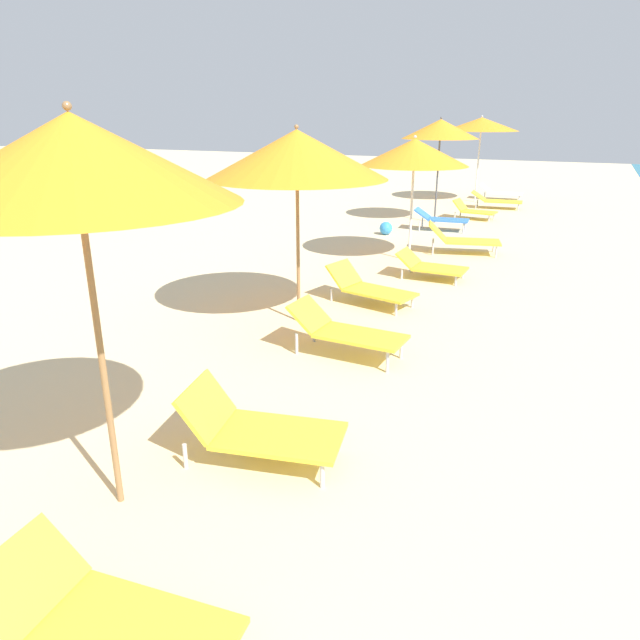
# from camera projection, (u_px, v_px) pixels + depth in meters

# --- Properties ---
(umbrella_third) EXTENTS (2.18, 2.18, 3.00)m
(umbrella_third) POSITION_uv_depth(u_px,v_px,m) (74.00, 159.00, 3.77)
(umbrella_third) COLOR olive
(umbrella_third) RESTS_ON ground
(lounger_third_shoreside) EXTENTS (1.49, 0.94, 0.67)m
(lounger_third_shoreside) POSITION_uv_depth(u_px,v_px,m) (258.00, 427.00, 5.12)
(lounger_third_shoreside) COLOR yellow
(lounger_third_shoreside) RESTS_ON ground
(lounger_third_inland) EXTENTS (1.48, 0.79, 0.61)m
(lounger_third_inland) POSITION_uv_depth(u_px,v_px,m) (99.00, 622.00, 3.19)
(lounger_third_inland) COLOR yellow
(lounger_third_inland) RESTS_ON ground
(umbrella_fourth) EXTENTS (2.50, 2.50, 2.78)m
(umbrella_fourth) POSITION_uv_depth(u_px,v_px,m) (297.00, 154.00, 7.86)
(umbrella_fourth) COLOR olive
(umbrella_fourth) RESTS_ON ground
(lounger_fourth_shoreside) EXTENTS (1.54, 0.92, 0.60)m
(lounger_fourth_shoreside) POSITION_uv_depth(u_px,v_px,m) (369.00, 287.00, 9.38)
(lounger_fourth_shoreside) COLOR yellow
(lounger_fourth_shoreside) RESTS_ON ground
(lounger_fourth_inland) EXTENTS (1.51, 0.66, 0.65)m
(lounger_fourth_inland) POSITION_uv_depth(u_px,v_px,m) (345.00, 330.00, 7.33)
(lounger_fourth_inland) COLOR yellow
(lounger_fourth_inland) RESTS_ON ground
(umbrella_fifth) EXTENTS (2.16, 2.16, 2.51)m
(umbrella_fifth) POSITION_uv_depth(u_px,v_px,m) (414.00, 152.00, 11.49)
(umbrella_fifth) COLOR silver
(umbrella_fifth) RESTS_ON ground
(lounger_fifth_shoreside) EXTENTS (1.66, 0.99, 0.66)m
(lounger_fifth_shoreside) POSITION_uv_depth(u_px,v_px,m) (462.00, 239.00, 12.73)
(lounger_fifth_shoreside) COLOR yellow
(lounger_fifth_shoreside) RESTS_ON ground
(lounger_fifth_inland) EXTENTS (1.27, 0.68, 0.49)m
(lounger_fifth_inland) POSITION_uv_depth(u_px,v_px,m) (431.00, 266.00, 10.82)
(lounger_fifth_inland) COLOR yellow
(lounger_fifth_inland) RESTS_ON ground
(umbrella_sixth) EXTENTS (2.07, 2.07, 2.83)m
(umbrella_sixth) POSITION_uv_depth(u_px,v_px,m) (441.00, 129.00, 15.62)
(umbrella_sixth) COLOR #4C4C51
(umbrella_sixth) RESTS_ON ground
(lounger_sixth_shoreside) EXTENTS (1.27, 0.73, 0.55)m
(lounger_sixth_shoreside) POSITION_uv_depth(u_px,v_px,m) (474.00, 210.00, 16.89)
(lounger_sixth_shoreside) COLOR yellow
(lounger_sixth_shoreside) RESTS_ON ground
(lounger_sixth_inland) EXTENTS (1.44, 0.70, 0.57)m
(lounger_sixth_inland) POSITION_uv_depth(u_px,v_px,m) (441.00, 218.00, 15.21)
(lounger_sixth_inland) COLOR blue
(lounger_sixth_inland) RESTS_ON ground
(umbrella_farthest) EXTENTS (2.47, 2.47, 2.85)m
(umbrella_farthest) POSITION_uv_depth(u_px,v_px,m) (482.00, 124.00, 19.44)
(umbrella_farthest) COLOR silver
(umbrella_farthest) RESTS_ON ground
(lounger_farthest_shoreside) EXTENTS (1.51, 0.70, 0.54)m
(lounger_farthest_shoreside) POSITION_uv_depth(u_px,v_px,m) (500.00, 192.00, 20.74)
(lounger_farthest_shoreside) COLOR white
(lounger_farthest_shoreside) RESTS_ON ground
(lounger_farthest_inland) EXTENTS (1.64, 0.74, 0.54)m
(lounger_farthest_inland) POSITION_uv_depth(u_px,v_px,m) (496.00, 200.00, 18.77)
(lounger_farthest_inland) COLOR yellow
(lounger_farthest_inland) RESTS_ON ground
(beach_ball) EXTENTS (0.33, 0.33, 0.33)m
(beach_ball) POSITION_uv_depth(u_px,v_px,m) (386.00, 228.00, 14.76)
(beach_ball) COLOR #338CD8
(beach_ball) RESTS_ON ground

